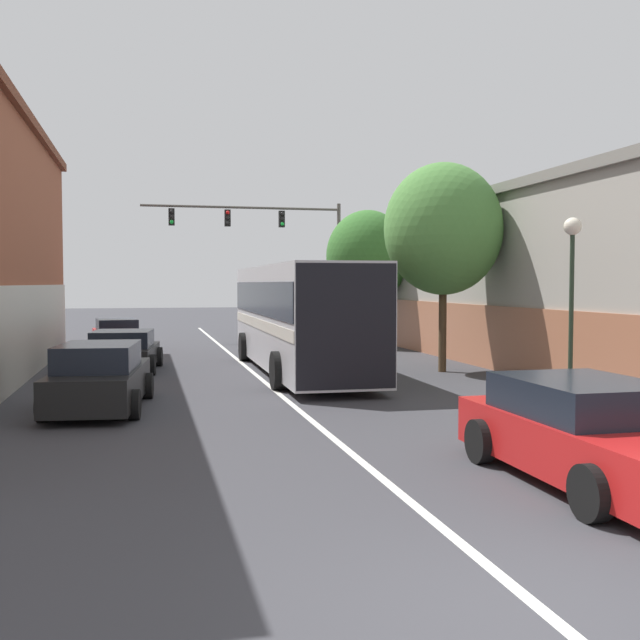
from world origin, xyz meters
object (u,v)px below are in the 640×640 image
parked_car_left_near (123,352)px  street_lamp (572,283)px  parked_car_left_far (100,378)px  traffic_signal_gantry (274,236)px  bus (298,313)px  street_tree_near (443,229)px  hatchback_foreground (591,434)px  parked_car_left_mid (116,336)px  street_tree_far (368,256)px

parked_car_left_near → street_lamp: size_ratio=1.02×
parked_car_left_far → street_lamp: 10.39m
parked_car_left_far → traffic_signal_gantry: size_ratio=0.48×
bus → street_lamp: 9.19m
street_tree_near → street_lamp: bearing=-90.0°
hatchback_foreground → parked_car_left_mid: (-7.05, 21.99, -0.04)m
parked_car_left_far → street_tree_near: bearing=-58.3°
bus → street_tree_far: bearing=-28.6°
parked_car_left_far → street_lamp: bearing=-97.4°
bus → street_tree_near: (4.36, -0.90, 2.56)m
hatchback_foreground → street_tree_far: bearing=-9.1°
parked_car_left_near → street_lamp: (9.61, -9.51, 2.13)m
parked_car_left_far → street_lamp: street_lamp is taller
street_tree_far → hatchback_foreground: bearing=-99.0°
parked_car_left_mid → street_tree_far: bearing=-96.7°
street_tree_near → street_tree_far: (0.45, 9.47, -0.50)m
bus → hatchback_foreground: (1.34, -13.44, -1.16)m
parked_car_left_near → parked_car_left_mid: size_ratio=0.97×
bus → parked_car_left_near: bus is taller
traffic_signal_gantry → street_tree_near: (2.75, -14.63, -0.65)m
hatchback_foreground → street_tree_near: size_ratio=0.72×
street_tree_near → parked_car_left_far: bearing=-154.0°
street_lamp → street_tree_near: street_tree_near is taller
street_lamp → street_tree_near: size_ratio=0.64×
parked_car_left_mid → hatchback_foreground: bearing=-169.1°
parked_car_left_near → parked_car_left_far: parked_car_left_far is taller
hatchback_foreground → traffic_signal_gantry: size_ratio=0.48×
hatchback_foreground → parked_car_left_far: bearing=41.6°
street_tree_far → bus: bearing=-119.3°
bus → street_tree_near: street_tree_near is taller
parked_car_left_far → hatchback_foreground: bearing=-132.5°
parked_car_left_near → hatchback_foreground: bearing=-150.3°
hatchback_foreground → street_tree_near: street_tree_near is taller
bus → parked_car_left_mid: (-5.71, 8.54, -1.20)m
bus → street_tree_far: street_tree_far is taller
parked_car_left_near → parked_car_left_far: bearing=-176.5°
street_lamp → traffic_signal_gantry: bearing=97.2°
parked_car_left_mid → parked_car_left_far: (0.16, -14.27, 0.05)m
street_lamp → bus: bearing=118.5°
bus → parked_car_left_near: bearing=75.0°
bus → street_tree_near: bearing=-100.9°
street_lamp → hatchback_foreground: bearing=-119.2°
parked_car_left_far → street_tree_far: 17.94m
parked_car_left_mid → street_tree_far: street_tree_far is taller
parked_car_left_near → street_tree_near: bearing=-98.0°
parked_car_left_near → street_lamp: bearing=-128.8°
parked_car_left_far → traffic_signal_gantry: bearing=-14.5°
hatchback_foreground → street_lamp: (3.03, 5.41, 2.07)m
bus → hatchback_foreground: size_ratio=2.57×
bus → parked_car_left_mid: bearing=34.5°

